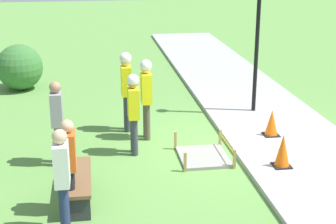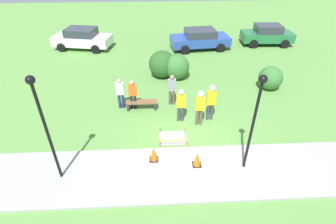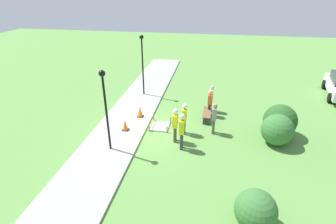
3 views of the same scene
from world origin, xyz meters
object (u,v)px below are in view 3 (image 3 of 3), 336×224
at_px(worker_assistant, 182,128).
at_px(bystander_in_orange_shirt, 210,102).
at_px(worker_trainee, 184,116).
at_px(lamppost_far, 142,57).
at_px(traffic_cone_far_patch, 125,125).
at_px(bystander_in_gray_shirt, 211,97).
at_px(lamppost_near, 105,100).
at_px(bystander_in_white_shirt, 214,117).
at_px(park_bench, 207,114).
at_px(worker_supervisor, 175,122).
at_px(traffic_cone_near_patch, 140,112).

distance_m(worker_assistant, bystander_in_orange_shirt, 3.91).
height_order(worker_trainee, lamppost_far, lamppost_far).
relative_size(traffic_cone_far_patch, worker_trainee, 0.35).
bearing_deg(traffic_cone_far_patch, lamppost_far, -176.61).
height_order(bystander_in_gray_shirt, lamppost_near, lamppost_near).
bearing_deg(bystander_in_white_shirt, bystander_in_orange_shirt, -171.82).
height_order(worker_assistant, bystander_in_orange_shirt, worker_assistant).
bearing_deg(lamppost_far, lamppost_near, 1.19).
bearing_deg(park_bench, bystander_in_orange_shirt, 166.13).
xyz_separation_m(traffic_cone_far_patch, park_bench, (-2.23, 4.21, -0.07)).
xyz_separation_m(worker_supervisor, lamppost_far, (-5.52, -3.04, 1.67)).
xyz_separation_m(park_bench, bystander_in_white_shirt, (1.57, 0.39, 0.64)).
bearing_deg(traffic_cone_far_patch, park_bench, 117.94).
distance_m(bystander_in_gray_shirt, lamppost_far, 5.33).
bearing_deg(lamppost_near, worker_trainee, 123.32).
xyz_separation_m(traffic_cone_near_patch, traffic_cone_far_patch, (1.64, -0.36, -0.03)).
height_order(traffic_cone_near_patch, bystander_in_white_shirt, bystander_in_white_shirt).
distance_m(worker_trainee, lamppost_near, 4.21).
bearing_deg(lamppost_far, bystander_in_orange_shirt, 62.62).
height_order(bystander_in_gray_shirt, lamppost_far, lamppost_far).
relative_size(traffic_cone_far_patch, bystander_in_gray_shirt, 0.35).
distance_m(traffic_cone_far_patch, bystander_in_gray_shirt, 5.51).
distance_m(traffic_cone_far_patch, bystander_in_orange_shirt, 5.09).
xyz_separation_m(worker_assistant, bystander_in_orange_shirt, (-3.72, 1.18, -0.23)).
height_order(traffic_cone_far_patch, bystander_in_orange_shirt, bystander_in_orange_shirt).
xyz_separation_m(bystander_in_white_shirt, lamppost_far, (-4.38, -4.90, 1.79)).
bearing_deg(bystander_in_white_shirt, worker_trainee, -78.35).
height_order(park_bench, lamppost_far, lamppost_far).
relative_size(worker_trainee, bystander_in_orange_shirt, 1.07).
relative_size(bystander_in_orange_shirt, bystander_in_gray_shirt, 0.96).
bearing_deg(bystander_in_gray_shirt, park_bench, -9.92).
xyz_separation_m(traffic_cone_far_patch, bystander_in_white_shirt, (-0.66, 4.60, 0.57)).
height_order(traffic_cone_near_patch, bystander_in_gray_shirt, bystander_in_gray_shirt).
distance_m(traffic_cone_far_patch, lamppost_far, 5.57).
relative_size(worker_assistant, bystander_in_orange_shirt, 1.16).
bearing_deg(bystander_in_orange_shirt, lamppost_far, -117.38).
height_order(bystander_in_white_shirt, lamppost_near, lamppost_near).
bearing_deg(bystander_in_white_shirt, lamppost_near, -62.78).
distance_m(worker_supervisor, lamppost_near, 3.53).
height_order(worker_supervisor, worker_trainee, worker_supervisor).
xyz_separation_m(bystander_in_orange_shirt, bystander_in_gray_shirt, (-0.62, 0.08, 0.05)).
height_order(worker_assistant, bystander_in_gray_shirt, worker_assistant).
height_order(traffic_cone_near_patch, traffic_cone_far_patch, traffic_cone_near_patch).
bearing_deg(park_bench, traffic_cone_near_patch, -81.27).
xyz_separation_m(worker_trainee, bystander_in_white_shirt, (-0.31, 1.51, -0.05)).
relative_size(traffic_cone_far_patch, worker_assistant, 0.32).
height_order(traffic_cone_far_patch, worker_trainee, worker_trainee).
bearing_deg(park_bench, bystander_in_gray_shirt, 170.08).
relative_size(bystander_in_orange_shirt, bystander_in_white_shirt, 0.94).
bearing_deg(lamppost_near, worker_assistant, 102.31).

